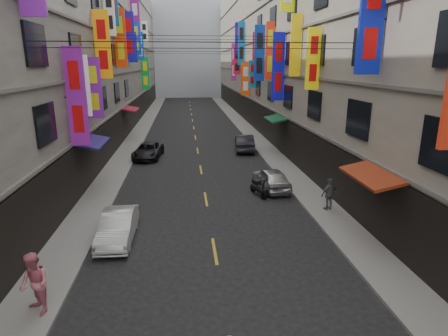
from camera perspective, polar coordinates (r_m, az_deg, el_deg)
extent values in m
cube|color=slate|center=(38.57, -13.35, 4.45)|extent=(2.00, 90.00, 0.12)
cube|color=slate|center=(38.90, 4.52, 4.92)|extent=(2.00, 90.00, 0.12)
cube|color=gray|center=(39.18, -23.44, 17.69)|extent=(10.00, 90.00, 19.00)
cube|color=black|center=(38.46, -14.90, 6.50)|extent=(0.12, 85.50, 3.00)
cube|color=#66635E|center=(38.24, -15.06, 9.01)|extent=(0.16, 90.00, 0.14)
cube|color=#66635E|center=(38.03, -15.41, 13.80)|extent=(0.16, 90.00, 0.14)
cube|color=#66635E|center=(38.09, -15.78, 18.60)|extent=(0.16, 90.00, 0.14)
cube|color=#66635E|center=(38.42, -16.16, 23.36)|extent=(0.16, 90.00, 0.14)
cube|color=#A49B89|center=(39.83, 13.81, 18.44)|extent=(10.00, 90.00, 19.00)
cube|color=black|center=(38.84, 5.95, 7.02)|extent=(0.12, 85.50, 3.00)
cube|color=#66635E|center=(38.62, 6.01, 9.52)|extent=(0.16, 90.00, 0.14)
cube|color=#66635E|center=(38.42, 6.15, 14.27)|extent=(0.16, 90.00, 0.14)
cube|color=#66635E|center=(38.47, 6.29, 19.03)|extent=(0.16, 90.00, 0.14)
cube|color=#66635E|center=(38.80, 6.45, 23.75)|extent=(0.16, 90.00, 0.14)
cube|color=#A7B0BB|center=(87.65, -5.65, 18.04)|extent=(18.00, 8.00, 22.00)
cube|color=#0D1BA0|center=(16.91, 21.56, 20.39)|extent=(1.00, 0.18, 4.27)
cylinder|color=black|center=(16.94, 21.72, 20.37)|extent=(1.10, 0.08, 0.08)
cube|color=#771887|center=(20.52, -21.55, 9.99)|extent=(0.94, 0.18, 4.93)
cylinder|color=black|center=(20.54, -21.69, 9.98)|extent=(1.04, 0.08, 0.08)
cube|color=white|center=(22.35, -20.70, 11.61)|extent=(0.71, 0.18, 3.29)
cylinder|color=black|center=(22.36, -20.83, 11.60)|extent=(0.81, 0.08, 0.08)
cube|color=#FFE80D|center=(23.28, 13.42, 15.84)|extent=(0.79, 0.18, 3.50)
cylinder|color=black|center=(23.30, 13.54, 15.83)|extent=(0.89, 0.08, 0.08)
cube|color=#6C1A8F|center=(24.44, -19.19, 11.41)|extent=(0.89, 0.18, 3.63)
cylinder|color=black|center=(24.45, -19.31, 11.40)|extent=(0.99, 0.08, 0.08)
cube|color=yellow|center=(26.92, 10.86, 17.85)|extent=(0.73, 0.18, 4.03)
cylinder|color=black|center=(26.93, 10.96, 17.84)|extent=(0.83, 0.08, 0.08)
cube|color=orange|center=(27.67, -18.00, 17.42)|extent=(1.03, 0.18, 4.41)
cylinder|color=black|center=(27.68, -18.11, 17.41)|extent=(1.13, 0.08, 0.08)
cube|color=#0F10B5|center=(30.85, 8.25, 15.00)|extent=(0.96, 0.18, 5.22)
cylinder|color=black|center=(30.86, 8.35, 14.99)|extent=(1.06, 0.08, 0.08)
cube|color=silver|center=(32.08, -17.06, 21.83)|extent=(0.78, 0.18, 3.53)
cylinder|color=black|center=(32.09, -17.15, 21.82)|extent=(0.88, 0.08, 0.08)
cube|color=red|center=(34.39, 6.99, 17.26)|extent=(0.76, 0.18, 4.84)
cylinder|color=black|center=(34.40, 7.07, 17.26)|extent=(0.86, 0.08, 0.08)
cube|color=red|center=(35.55, -15.53, 18.54)|extent=(0.99, 0.18, 4.97)
cylinder|color=black|center=(35.56, -15.61, 18.53)|extent=(1.09, 0.08, 0.08)
cube|color=#0D2F9A|center=(38.19, 5.42, 17.01)|extent=(1.02, 0.18, 5.23)
cylinder|color=black|center=(38.20, 5.50, 17.01)|extent=(1.12, 0.08, 0.08)
cube|color=#1A0D98|center=(40.12, -14.35, 18.89)|extent=(1.19, 0.18, 4.53)
cylinder|color=black|center=(40.13, -14.43, 18.88)|extent=(1.29, 0.08, 0.08)
cube|color=red|center=(40.74, 4.91, 17.96)|extent=(0.75, 0.18, 2.86)
cylinder|color=black|center=(40.74, 4.98, 17.96)|extent=(0.85, 0.08, 0.08)
cube|color=#0C7897|center=(42.41, 4.34, 14.08)|extent=(0.79, 0.18, 2.89)
cylinder|color=black|center=(42.42, 4.41, 14.08)|extent=(0.89, 0.08, 0.08)
cube|color=#0D1998|center=(43.77, -13.76, 17.44)|extent=(0.92, 0.18, 3.16)
cylinder|color=black|center=(43.78, -13.83, 17.43)|extent=(1.02, 0.08, 0.08)
cube|color=blue|center=(46.30, -13.31, 18.64)|extent=(1.13, 0.18, 3.64)
cylinder|color=black|center=(46.30, -13.37, 18.64)|extent=(1.23, 0.08, 0.08)
cube|color=#D0450B|center=(46.25, 3.28, 13.40)|extent=(1.04, 0.18, 3.86)
cylinder|color=black|center=(46.26, 3.35, 13.40)|extent=(1.14, 0.08, 0.08)
cube|color=#791677|center=(47.67, -13.37, 21.24)|extent=(1.03, 0.18, 4.55)
cylinder|color=black|center=(47.68, -13.43, 21.24)|extent=(1.13, 0.08, 0.08)
cube|color=#0D599D|center=(50.45, 2.66, 18.44)|extent=(0.86, 0.18, 5.31)
cylinder|color=black|center=(50.46, 2.72, 18.43)|extent=(0.96, 0.08, 0.08)
cube|color=#0D46A3|center=(52.32, -12.62, 17.69)|extent=(0.82, 0.18, 3.53)
cylinder|color=black|center=(52.33, -12.68, 17.68)|extent=(0.92, 0.08, 0.08)
cube|color=#0F0DA2|center=(52.53, 2.25, 19.12)|extent=(0.97, 0.18, 4.03)
cylinder|color=black|center=(52.54, 2.30, 19.12)|extent=(1.07, 0.08, 0.08)
cube|color=red|center=(53.76, 2.00, 15.97)|extent=(0.97, 0.18, 3.59)
cylinder|color=black|center=(53.77, 2.06, 15.97)|extent=(1.07, 0.08, 0.08)
cube|color=#0C8732|center=(55.73, -11.89, 13.93)|extent=(1.05, 0.18, 4.48)
cylinder|color=black|center=(55.73, -11.95, 13.93)|extent=(1.15, 0.08, 0.08)
cube|color=white|center=(58.31, -12.05, 19.63)|extent=(0.94, 0.18, 2.88)
cylinder|color=black|center=(58.32, -12.10, 19.63)|extent=(1.04, 0.08, 0.08)
cube|color=#891884|center=(58.20, 1.50, 15.81)|extent=(0.72, 0.18, 5.42)
cylinder|color=black|center=(58.21, 1.55, 15.81)|extent=(0.82, 0.08, 0.08)
cube|color=maroon|center=(16.02, 21.57, -0.99)|extent=(1.39, 3.20, 0.41)
cube|color=navy|center=(22.60, -19.39, 3.84)|extent=(1.39, 3.20, 0.41)
cube|color=#124628|center=(30.77, 7.91, 7.52)|extent=(1.39, 3.20, 0.41)
cube|color=maroon|center=(38.17, -14.08, 8.76)|extent=(1.39, 3.20, 0.41)
cylinder|color=black|center=(17.62, -2.75, 18.62)|extent=(14.00, 0.04, 0.04)
cylinder|color=black|center=(31.65, -4.38, 19.46)|extent=(14.00, 0.04, 0.04)
cylinder|color=black|center=(45.59, -4.96, 17.27)|extent=(14.00, 0.04, 0.04)
cube|color=gold|center=(15.43, -1.43, -12.50)|extent=(0.12, 2.20, 0.01)
cube|color=gold|center=(20.90, -2.78, -4.74)|extent=(0.12, 2.20, 0.01)
cube|color=gold|center=(26.60, -3.55, -0.25)|extent=(0.12, 2.20, 0.01)
cube|color=gold|center=(32.41, -4.04, 2.65)|extent=(0.12, 2.20, 0.01)
cube|color=gold|center=(38.28, -4.38, 4.66)|extent=(0.12, 2.20, 0.01)
cube|color=gold|center=(44.18, -4.63, 6.14)|extent=(0.12, 2.20, 0.01)
cube|color=gold|center=(50.11, -4.83, 7.27)|extent=(0.12, 2.20, 0.01)
cube|color=gold|center=(56.05, -4.98, 8.15)|extent=(0.12, 2.20, 0.01)
cube|color=gold|center=(62.00, -5.11, 8.87)|extent=(0.12, 2.20, 0.01)
cube|color=gold|center=(67.96, -5.21, 9.46)|extent=(0.12, 2.20, 0.01)
cube|color=gold|center=(73.93, -5.30, 9.96)|extent=(0.12, 2.20, 0.01)
cylinder|color=black|center=(20.88, 6.09, -4.11)|extent=(0.26, 0.51, 0.50)
cylinder|color=black|center=(21.96, 4.45, -3.07)|extent=(0.26, 0.51, 0.50)
cube|color=black|center=(21.37, 5.26, -3.20)|extent=(0.66, 1.33, 0.18)
cube|color=black|center=(21.47, 4.97, -2.12)|extent=(0.47, 0.62, 0.22)
cylinder|color=black|center=(20.82, 5.99, -2.86)|extent=(0.18, 0.36, 0.88)
cylinder|color=black|center=(20.71, 6.02, -1.95)|extent=(0.50, 0.20, 0.06)
imported|color=silver|center=(16.64, -15.88, -8.59)|extent=(1.34, 3.77, 1.24)
imported|color=black|center=(30.30, -11.49, 2.59)|extent=(2.43, 4.48, 1.19)
imported|color=silver|center=(22.53, 7.20, -1.59)|extent=(1.87, 3.93, 1.30)
imported|color=#26252D|center=(32.26, 3.10, 3.88)|extent=(1.86, 4.39, 1.41)
imported|color=pink|center=(12.69, -26.93, -15.50)|extent=(1.10, 1.12, 1.92)
imported|color=slate|center=(19.59, 15.75, -3.83)|extent=(1.10, 0.85, 1.65)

